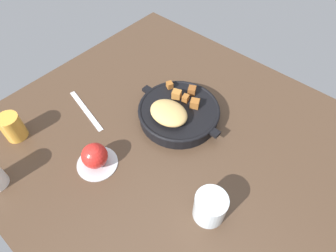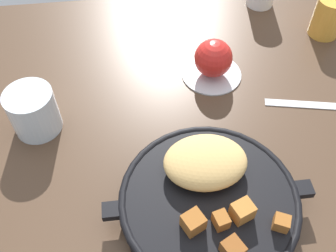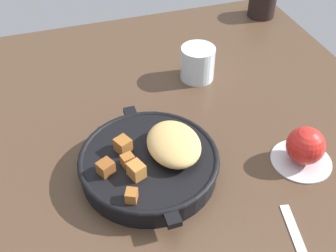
{
  "view_description": "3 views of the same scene",
  "coord_description": "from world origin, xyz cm",
  "px_view_note": "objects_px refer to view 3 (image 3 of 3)",
  "views": [
    {
      "loc": [
        -31.22,
        39.08,
        69.17
      ],
      "look_at": [
        2.69,
        0.44,
        5.09
      ],
      "focal_mm": 30.19,
      "sensor_mm": 36.0,
      "label": 1
    },
    {
      "loc": [
        -3.76,
        -32.2,
        52.65
      ],
      "look_at": [
        0.68,
        3.59,
        7.13
      ],
      "focal_mm": 41.27,
      "sensor_mm": 36.0,
      "label": 2
    },
    {
      "loc": [
        55.84,
        -20.33,
        58.32
      ],
      "look_at": [
        -0.01,
        -2.19,
        5.78
      ],
      "focal_mm": 44.62,
      "sensor_mm": 36.0,
      "label": 3
    }
  ],
  "objects_px": {
    "red_apple": "(306,146)",
    "cast_iron_skillet": "(151,161)",
    "coffee_mug_dark": "(262,4)",
    "water_glass_short": "(198,63)"
  },
  "relations": [
    {
      "from": "cast_iron_skillet",
      "to": "water_glass_short",
      "type": "relative_size",
      "value": 3.74
    },
    {
      "from": "red_apple",
      "to": "cast_iron_skillet",
      "type": "bearing_deg",
      "value": -102.42
    },
    {
      "from": "red_apple",
      "to": "water_glass_short",
      "type": "relative_size",
      "value": 0.89
    },
    {
      "from": "cast_iron_skillet",
      "to": "water_glass_short",
      "type": "xyz_separation_m",
      "value": [
        -0.26,
        0.19,
        0.01
      ]
    },
    {
      "from": "water_glass_short",
      "to": "red_apple",
      "type": "bearing_deg",
      "value": 15.65
    },
    {
      "from": "cast_iron_skillet",
      "to": "water_glass_short",
      "type": "distance_m",
      "value": 0.32
    },
    {
      "from": "water_glass_short",
      "to": "cast_iron_skillet",
      "type": "bearing_deg",
      "value": -36.08
    },
    {
      "from": "cast_iron_skillet",
      "to": "red_apple",
      "type": "bearing_deg",
      "value": 77.58
    },
    {
      "from": "coffee_mug_dark",
      "to": "water_glass_short",
      "type": "xyz_separation_m",
      "value": [
        0.24,
        -0.29,
        0.01
      ]
    },
    {
      "from": "cast_iron_skillet",
      "to": "red_apple",
      "type": "height_order",
      "value": "cast_iron_skillet"
    }
  ]
}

